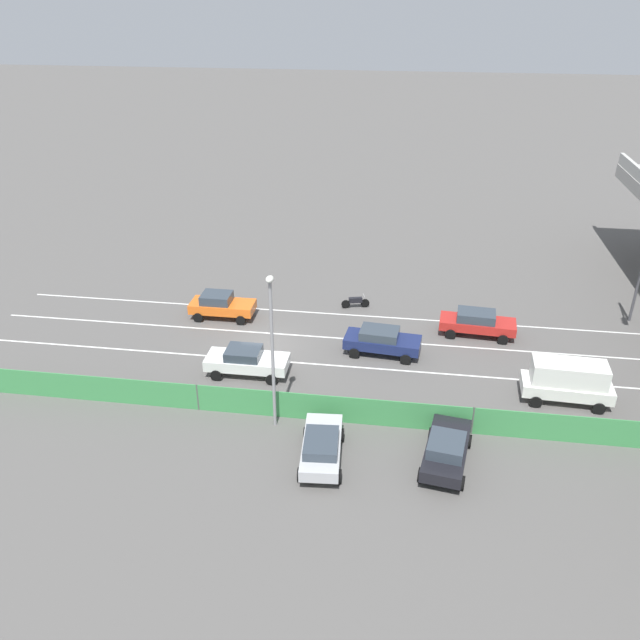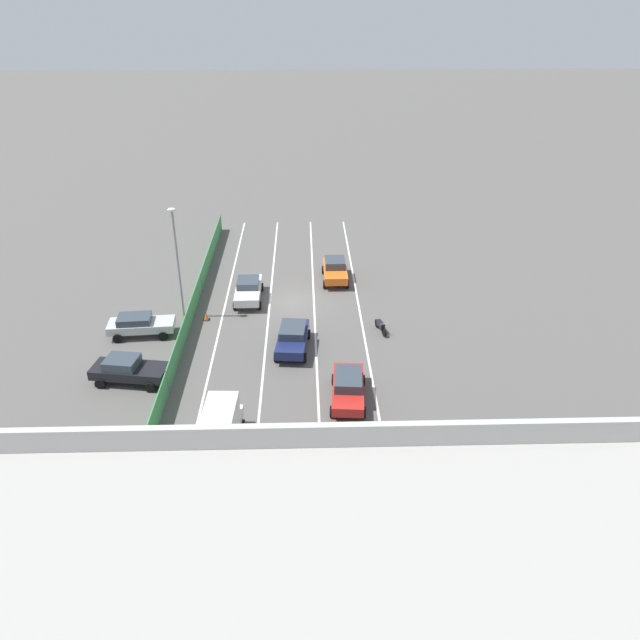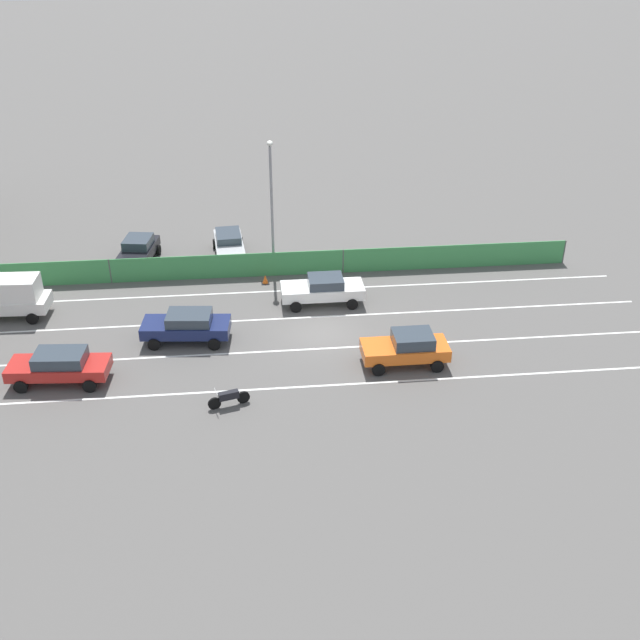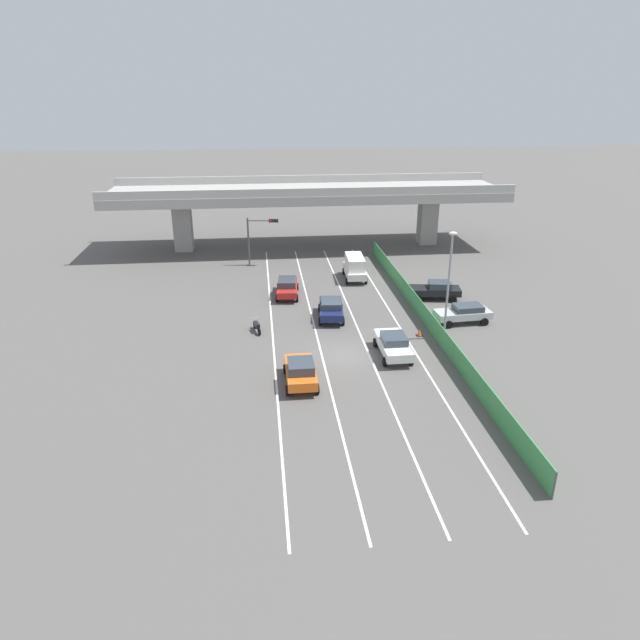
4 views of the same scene
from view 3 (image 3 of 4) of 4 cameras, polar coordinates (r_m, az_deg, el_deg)
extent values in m
plane|color=#565451|center=(40.25, 0.19, -0.92)|extent=(300.00, 300.00, 0.00)
cube|color=silver|center=(35.88, -6.96, -5.34)|extent=(0.14, 45.97, 0.01)
cube|color=silver|center=(38.68, -6.93, -2.52)|extent=(0.14, 45.97, 0.01)
cube|color=silver|center=(41.56, -6.91, -0.10)|extent=(0.14, 45.97, 0.01)
cube|color=silver|center=(44.50, -6.89, 2.02)|extent=(0.14, 45.97, 0.01)
cube|color=#3D8E4C|center=(46.06, -6.93, 4.05)|extent=(0.06, 41.97, 1.53)
cylinder|color=#4C514C|center=(50.04, 17.91, 4.92)|extent=(0.10, 0.10, 1.53)
cylinder|color=#4C514C|center=(46.38, 1.75, 4.45)|extent=(0.10, 0.10, 1.53)
cylinder|color=#4C514C|center=(46.79, -15.53, 3.57)|extent=(0.10, 0.10, 1.53)
cube|color=silver|center=(44.80, -22.58, 1.17)|extent=(2.04, 4.71, 0.67)
cube|color=silver|center=(44.40, -22.80, 2.22)|extent=(1.78, 3.86, 1.17)
cylinder|color=black|center=(43.74, -20.86, 0.11)|extent=(0.25, 0.65, 0.64)
cylinder|color=black|center=(45.28, -20.26, 1.24)|extent=(0.25, 0.65, 0.64)
cube|color=navy|center=(39.72, -10.06, -0.55)|extent=(2.25, 4.66, 0.61)
cube|color=#333D47|center=(39.41, -9.84, 0.17)|extent=(1.82, 2.39, 0.53)
cylinder|color=black|center=(39.47, -12.39, -1.80)|extent=(0.28, 0.66, 0.64)
cylinder|color=black|center=(41.02, -11.93, -0.48)|extent=(0.28, 0.66, 0.64)
cylinder|color=black|center=(38.95, -7.98, -1.81)|extent=(0.28, 0.66, 0.64)
cylinder|color=black|center=(40.51, -7.67, -0.47)|extent=(0.28, 0.66, 0.64)
cube|color=red|center=(37.95, -19.07, -3.43)|extent=(2.13, 4.82, 0.57)
cube|color=#333D47|center=(37.61, -19.02, -2.71)|extent=(1.73, 2.46, 0.57)
cylinder|color=black|center=(38.01, -21.62, -4.70)|extent=(0.27, 0.66, 0.64)
cylinder|color=black|center=(39.39, -20.84, -3.27)|extent=(0.27, 0.66, 0.64)
cylinder|color=black|center=(37.01, -16.96, -4.77)|extent=(0.27, 0.66, 0.64)
cylinder|color=black|center=(38.43, -16.35, -3.29)|extent=(0.27, 0.66, 0.64)
cube|color=white|center=(42.77, 0.18, 2.24)|extent=(1.85, 4.67, 0.62)
cube|color=#333D47|center=(42.53, 0.42, 2.93)|extent=(1.62, 1.95, 0.52)
cylinder|color=black|center=(42.06, -1.84, 1.00)|extent=(0.22, 0.64, 0.64)
cylinder|color=black|center=(43.68, -2.02, 2.14)|extent=(0.22, 0.64, 0.64)
cylinder|color=black|center=(42.37, 2.44, 1.21)|extent=(0.22, 0.64, 0.64)
cylinder|color=black|center=(43.98, 2.10, 2.33)|extent=(0.22, 0.64, 0.64)
cube|color=orange|center=(37.44, 6.40, -2.25)|extent=(1.84, 4.25, 0.61)
cube|color=#333D47|center=(37.20, 7.02, -1.43)|extent=(1.61, 1.95, 0.60)
cylinder|color=black|center=(36.67, 4.44, -3.75)|extent=(0.22, 0.64, 0.64)
cylinder|color=black|center=(38.19, 3.97, -2.26)|extent=(0.22, 0.64, 0.64)
cylinder|color=black|center=(37.26, 8.82, -3.46)|extent=(0.22, 0.64, 0.64)
cylinder|color=black|center=(38.75, 8.19, -2.01)|extent=(0.22, 0.64, 0.64)
cylinder|color=black|center=(34.63, -7.95, -6.25)|extent=(0.25, 0.61, 0.60)
cylinder|color=black|center=(34.87, -5.80, -5.81)|extent=(0.25, 0.61, 0.60)
cube|color=black|center=(34.58, -6.90, -5.65)|extent=(0.51, 0.96, 0.36)
cylinder|color=#B2B2B2|center=(34.29, -7.85, -5.37)|extent=(0.59, 0.19, 0.03)
cube|color=#B2B5B7|center=(48.84, -6.85, 5.58)|extent=(4.54, 2.08, 0.56)
cube|color=#333D47|center=(49.02, -6.92, 6.31)|extent=(2.30, 1.70, 0.46)
cylinder|color=black|center=(47.70, -5.65, 4.47)|extent=(0.65, 0.27, 0.64)
cylinder|color=black|center=(47.62, -7.74, 4.29)|extent=(0.65, 0.27, 0.64)
cylinder|color=black|center=(50.43, -5.96, 5.88)|extent=(0.65, 0.27, 0.64)
cylinder|color=black|center=(50.36, -7.94, 5.72)|extent=(0.65, 0.27, 0.64)
cube|color=black|center=(48.78, -13.61, 4.92)|extent=(4.75, 2.50, 0.58)
cube|color=#333D47|center=(48.94, -13.55, 5.73)|extent=(2.12, 1.88, 0.56)
cylinder|color=black|center=(47.38, -12.96, 3.65)|extent=(0.67, 0.32, 0.64)
cylinder|color=black|center=(47.91, -15.07, 3.66)|extent=(0.67, 0.32, 0.64)
cylinder|color=black|center=(50.07, -12.09, 5.18)|extent=(0.67, 0.32, 0.64)
cylinder|color=black|center=(50.56, -14.09, 5.19)|extent=(0.67, 0.32, 0.64)
cylinder|color=gray|center=(45.45, -3.64, 8.19)|extent=(0.16, 0.16, 7.83)
ellipsoid|color=silver|center=(44.14, -3.81, 13.15)|extent=(0.60, 0.36, 0.28)
cone|color=orange|center=(45.33, -4.15, 3.09)|extent=(0.36, 0.36, 0.56)
cube|color=black|center=(45.45, -4.14, 2.79)|extent=(0.47, 0.47, 0.03)
camera|label=1|loc=(68.73, -11.07, 28.43)|focal=36.46mm
camera|label=2|loc=(51.33, -58.88, 17.22)|focal=34.94mm
camera|label=4|loc=(48.80, 50.42, 16.06)|focal=31.81mm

